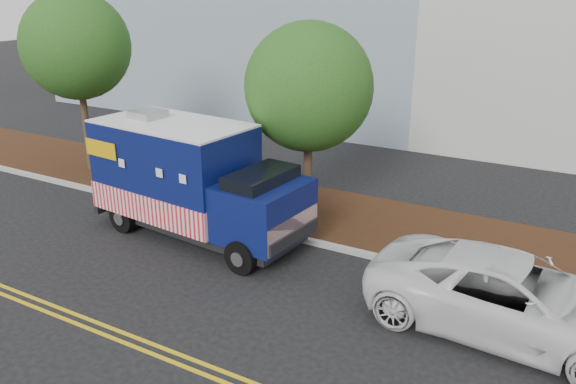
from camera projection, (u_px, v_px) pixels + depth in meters
The scene contains 10 objects.
ground at pixel (209, 243), 16.08m from camera, with size 120.00×120.00×0.00m, color black.
curb at pixel (236, 224), 17.20m from camera, with size 120.00×0.18×0.15m, color #9E9E99.
mulch_strip at pixel (272, 202), 18.91m from camera, with size 120.00×4.00×0.15m, color #32180E.
centerline_near at pixel (88, 319), 12.44m from camera, with size 120.00×0.10×0.01m, color gold.
centerline_far at pixel (79, 325), 12.23m from camera, with size 120.00×0.10×0.01m, color gold.
tree_a at pixel (76, 46), 20.52m from camera, with size 3.94×3.94×6.83m.
tree_b at pixel (309, 87), 16.61m from camera, with size 3.85×3.85×6.04m.
sign_post at pixel (118, 162), 19.40m from camera, with size 0.06×0.06×2.40m, color #473828.
food_truck at pixel (190, 182), 16.21m from camera, with size 6.89×3.12×3.52m.
white_car at pixel (512, 297), 11.74m from camera, with size 2.77×6.01×1.67m, color white.
Camera 1 is at (9.09, -11.59, 6.99)m, focal length 35.00 mm.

